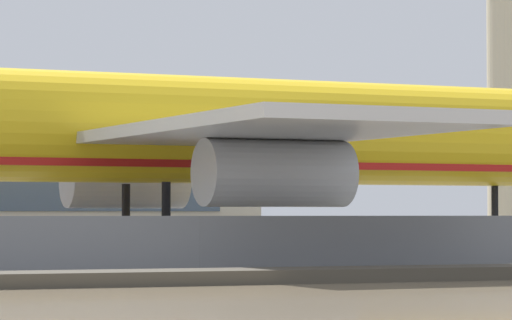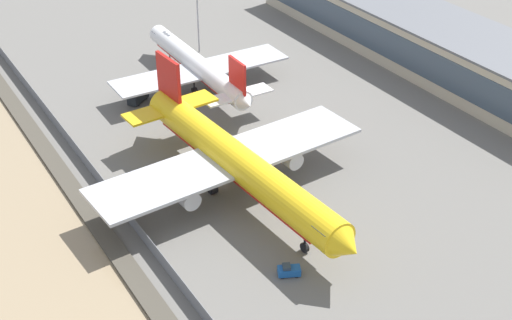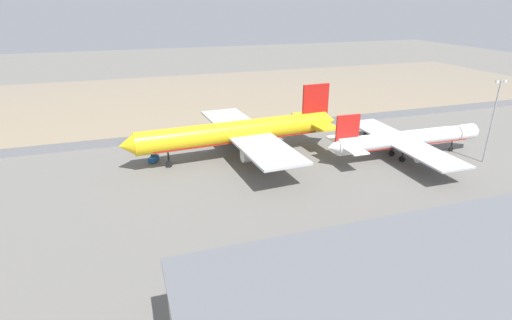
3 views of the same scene
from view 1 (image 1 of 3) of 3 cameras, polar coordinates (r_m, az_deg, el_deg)
The scene contains 5 objects.
ground_plane at distance 72.44m, azimuth -6.22°, elevation -3.98°, with size 500.00×500.00×0.00m, color #66635E.
shoreline_seawall at distance 52.87m, azimuth -0.57°, elevation -4.45°, with size 320.00×3.00×0.50m.
perimeter_fence at distance 57.08m, azimuth -2.14°, elevation -3.33°, with size 280.00×0.10×2.37m.
cargo_jet_yellow at distance 76.23m, azimuth -2.34°, elevation 0.99°, with size 56.32×48.13×17.02m.
control_tower at distance 154.01m, azimuth 9.70°, elevation 4.78°, with size 9.94×9.94×36.36m.
Camera 1 is at (-18.34, -70.04, 2.48)m, focal length 105.00 mm.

